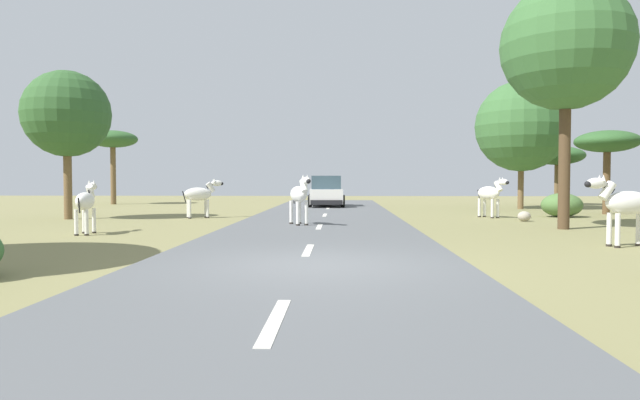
{
  "coord_description": "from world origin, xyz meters",
  "views": [
    {
      "loc": [
        0.45,
        -9.87,
        1.54
      ],
      "look_at": [
        -0.33,
        10.54,
        0.82
      ],
      "focal_mm": 31.52,
      "sensor_mm": 36.0,
      "label": 1
    }
  ],
  "objects_px": {
    "tree_0": "(113,140)",
    "tree_4": "(566,46)",
    "car_0": "(326,192)",
    "tree_6": "(557,156)",
    "zebra_0": "(300,195)",
    "tree_1": "(67,114)",
    "zebra_1": "(200,194)",
    "rock_0": "(524,216)",
    "zebra_2": "(625,204)",
    "tree_7": "(607,143)",
    "zebra_3": "(86,202)",
    "bush_4": "(562,205)",
    "zebra_4": "(490,194)",
    "tree_3": "(521,126)"
  },
  "relations": [
    {
      "from": "tree_0",
      "to": "tree_4",
      "type": "distance_m",
      "value": 27.78
    },
    {
      "from": "car_0",
      "to": "tree_6",
      "type": "xyz_separation_m",
      "value": [
        14.22,
        3.15,
        2.18
      ]
    },
    {
      "from": "zebra_0",
      "to": "tree_4",
      "type": "relative_size",
      "value": 0.22
    },
    {
      "from": "tree_6",
      "to": "tree_1",
      "type": "bearing_deg",
      "value": -150.63
    },
    {
      "from": "zebra_1",
      "to": "car_0",
      "type": "height_order",
      "value": "car_0"
    },
    {
      "from": "zebra_0",
      "to": "tree_4",
      "type": "distance_m",
      "value": 9.61
    },
    {
      "from": "rock_0",
      "to": "zebra_2",
      "type": "bearing_deg",
      "value": -92.18
    },
    {
      "from": "zebra_2",
      "to": "rock_0",
      "type": "xyz_separation_m",
      "value": [
        0.31,
        8.04,
        -0.8
      ]
    },
    {
      "from": "tree_0",
      "to": "tree_7",
      "type": "height_order",
      "value": "tree_0"
    },
    {
      "from": "zebra_3",
      "to": "bush_4",
      "type": "height_order",
      "value": "zebra_3"
    },
    {
      "from": "zebra_3",
      "to": "tree_1",
      "type": "relative_size",
      "value": 0.28
    },
    {
      "from": "tree_1",
      "to": "tree_7",
      "type": "bearing_deg",
      "value": 10.32
    },
    {
      "from": "tree_6",
      "to": "bush_4",
      "type": "bearing_deg",
      "value": -109.78
    },
    {
      "from": "zebra_3",
      "to": "car_0",
      "type": "height_order",
      "value": "car_0"
    },
    {
      "from": "car_0",
      "to": "rock_0",
      "type": "relative_size",
      "value": 9.24
    },
    {
      "from": "tree_6",
      "to": "rock_0",
      "type": "relative_size",
      "value": 7.63
    },
    {
      "from": "zebra_1",
      "to": "tree_6",
      "type": "bearing_deg",
      "value": 94.63
    },
    {
      "from": "zebra_0",
      "to": "tree_6",
      "type": "bearing_deg",
      "value": -153.5
    },
    {
      "from": "tree_4",
      "to": "zebra_2",
      "type": "bearing_deg",
      "value": -95.5
    },
    {
      "from": "tree_4",
      "to": "tree_7",
      "type": "xyz_separation_m",
      "value": [
        5.01,
        7.98,
        -2.47
      ]
    },
    {
      "from": "zebra_0",
      "to": "tree_0",
      "type": "relative_size",
      "value": 0.36
    },
    {
      "from": "zebra_1",
      "to": "zebra_4",
      "type": "bearing_deg",
      "value": 64.09
    },
    {
      "from": "tree_3",
      "to": "tree_0",
      "type": "bearing_deg",
      "value": 168.2
    },
    {
      "from": "zebra_1",
      "to": "zebra_3",
      "type": "distance_m",
      "value": 7.03
    },
    {
      "from": "zebra_4",
      "to": "tree_3",
      "type": "relative_size",
      "value": 0.24
    },
    {
      "from": "zebra_1",
      "to": "tree_1",
      "type": "bearing_deg",
      "value": -109.49
    },
    {
      "from": "tree_4",
      "to": "rock_0",
      "type": "distance_m",
      "value": 6.44
    },
    {
      "from": "car_0",
      "to": "zebra_4",
      "type": "bearing_deg",
      "value": 126.06
    },
    {
      "from": "tree_3",
      "to": "zebra_4",
      "type": "bearing_deg",
      "value": -116.07
    },
    {
      "from": "tree_1",
      "to": "tree_3",
      "type": "relative_size",
      "value": 0.85
    },
    {
      "from": "tree_6",
      "to": "zebra_2",
      "type": "bearing_deg",
      "value": -107.13
    },
    {
      "from": "zebra_0",
      "to": "tree_1",
      "type": "xyz_separation_m",
      "value": [
        -9.38,
        3.06,
        3.07
      ]
    },
    {
      "from": "tree_4",
      "to": "bush_4",
      "type": "distance_m",
      "value": 8.15
    },
    {
      "from": "zebra_1",
      "to": "rock_0",
      "type": "xyz_separation_m",
      "value": [
        12.57,
        -1.35,
        -0.77
      ]
    },
    {
      "from": "car_0",
      "to": "rock_0",
      "type": "height_order",
      "value": "car_0"
    },
    {
      "from": "zebra_1",
      "to": "zebra_2",
      "type": "xyz_separation_m",
      "value": [
        12.26,
        -9.39,
        0.04
      ]
    },
    {
      "from": "tree_4",
      "to": "tree_6",
      "type": "xyz_separation_m",
      "value": [
        6.36,
        17.41,
        -2.67
      ]
    },
    {
      "from": "zebra_4",
      "to": "rock_0",
      "type": "distance_m",
      "value": 2.28
    },
    {
      "from": "bush_4",
      "to": "rock_0",
      "type": "bearing_deg",
      "value": -132.91
    },
    {
      "from": "bush_4",
      "to": "tree_4",
      "type": "bearing_deg",
      "value": -110.68
    },
    {
      "from": "tree_6",
      "to": "tree_0",
      "type": "bearing_deg",
      "value": 179.91
    },
    {
      "from": "bush_4",
      "to": "rock_0",
      "type": "xyz_separation_m",
      "value": [
        -2.37,
        -2.54,
        -0.31
      ]
    },
    {
      "from": "zebra_3",
      "to": "tree_7",
      "type": "bearing_deg",
      "value": 19.56
    },
    {
      "from": "car_0",
      "to": "tree_7",
      "type": "distance_m",
      "value": 14.51
    },
    {
      "from": "car_0",
      "to": "tree_6",
      "type": "distance_m",
      "value": 14.73
    },
    {
      "from": "zebra_0",
      "to": "tree_7",
      "type": "relative_size",
      "value": 0.45
    },
    {
      "from": "zebra_4",
      "to": "bush_4",
      "type": "xyz_separation_m",
      "value": [
        3.1,
        0.54,
        -0.49
      ]
    },
    {
      "from": "zebra_0",
      "to": "zebra_1",
      "type": "height_order",
      "value": "zebra_0"
    },
    {
      "from": "zebra_2",
      "to": "tree_7",
      "type": "relative_size",
      "value": 0.46
    },
    {
      "from": "zebra_2",
      "to": "tree_1",
      "type": "height_order",
      "value": "tree_1"
    }
  ]
}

